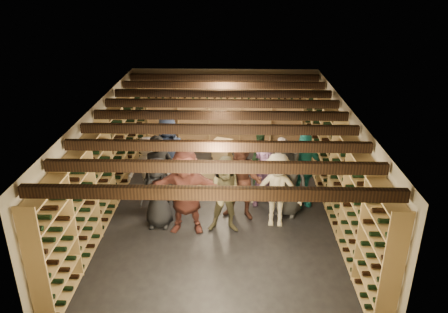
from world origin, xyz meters
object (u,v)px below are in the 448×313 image
(person_4, at_px, (302,170))
(person_5, at_px, (186,190))
(crate_stack_right, at_px, (204,176))
(person_11, at_px, (265,174))
(person_0, at_px, (158,193))
(person_8, at_px, (242,182))
(person_10, at_px, (259,158))
(crate_stack_left, at_px, (222,151))
(person_9, at_px, (148,169))
(person_12, at_px, (288,179))
(crate_loose, at_px, (257,165))
(person_1, at_px, (160,176))
(person_6, at_px, (168,153))
(person_7, at_px, (282,168))
(person_3, at_px, (277,190))
(person_2, at_px, (227,195))

(person_4, xyz_separation_m, person_5, (-2.55, -1.13, 0.03))
(crate_stack_right, bearing_deg, person_11, -35.78)
(person_0, relative_size, person_8, 0.88)
(person_4, bearing_deg, crate_stack_right, 131.97)
(person_10, bearing_deg, crate_stack_left, 107.36)
(crate_stack_right, bearing_deg, person_9, -144.46)
(person_12, bearing_deg, person_4, 65.72)
(crate_loose, bearing_deg, person_5, -117.21)
(person_9, xyz_separation_m, person_10, (2.66, 0.80, -0.04))
(person_1, bearing_deg, person_8, -23.28)
(person_6, xyz_separation_m, person_12, (2.82, -1.21, -0.08))
(person_5, bearing_deg, person_7, 36.46)
(person_0, height_order, person_12, person_12)
(person_8, distance_m, person_12, 1.03)
(crate_loose, xyz_separation_m, person_0, (-2.23, -3.00, 0.70))
(person_5, height_order, person_6, person_6)
(crate_loose, height_order, person_7, person_7)
(crate_stack_left, relative_size, person_9, 0.43)
(person_3, xyz_separation_m, person_8, (-0.73, 0.26, 0.07))
(person_1, bearing_deg, person_10, 15.46)
(person_1, xyz_separation_m, person_2, (1.51, -0.72, -0.08))
(crate_stack_right, xyz_separation_m, person_10, (1.42, -0.08, 0.58))
(person_10, bearing_deg, crate_loose, 72.77)
(person_12, bearing_deg, person_3, -103.85)
(person_4, bearing_deg, person_0, 174.61)
(person_3, bearing_deg, person_7, 83.84)
(person_12, bearing_deg, person_0, -151.10)
(person_7, height_order, person_8, person_8)
(crate_loose, bearing_deg, person_0, -126.62)
(person_4, xyz_separation_m, person_7, (-0.41, 0.37, -0.14))
(person_4, bearing_deg, person_5, -178.74)
(person_2, bearing_deg, person_3, 15.96)
(person_9, distance_m, person_10, 2.78)
(person_9, relative_size, person_11, 1.03)
(person_4, relative_size, person_7, 1.18)
(person_12, bearing_deg, person_11, 154.74)
(person_2, distance_m, person_8, 0.62)
(person_2, relative_size, person_4, 0.93)
(person_0, bearing_deg, person_1, 94.04)
(crate_loose, xyz_separation_m, person_8, (-0.45, -2.64, 0.81))
(person_3, distance_m, person_4, 1.10)
(person_3, xyz_separation_m, person_9, (-2.93, 1.12, -0.04))
(person_0, height_order, person_2, person_2)
(person_10, bearing_deg, person_7, -69.99)
(person_5, height_order, person_12, person_5)
(person_7, bearing_deg, crate_stack_left, 107.98)
(person_7, xyz_separation_m, person_8, (-0.97, -0.98, 0.13))
(person_11, bearing_deg, person_7, 23.92)
(person_5, relative_size, person_9, 1.19)
(person_2, bearing_deg, crate_stack_left, 94.66)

